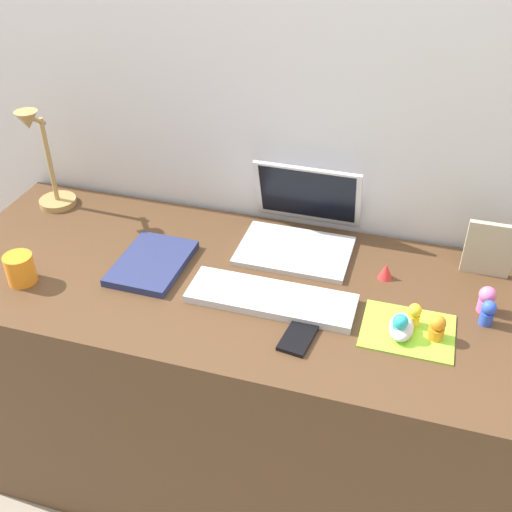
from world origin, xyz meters
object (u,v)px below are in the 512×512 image
keyboard (271,298)px  notebook_pad (153,262)px  desk_lamp (44,163)px  picture_frame (489,249)px  toy_figurine_red (386,271)px  toy_figurine_orange (437,328)px  laptop (300,225)px  cell_phone (300,335)px  mouse (401,327)px  toy_figurine_cyan (400,326)px  toy_figurine_pink (487,299)px  coffee_mug (20,269)px  toy_figurine_yellow (414,315)px  toy_figurine_blue (488,312)px

keyboard → notebook_pad: 0.34m
desk_lamp → notebook_pad: desk_lamp is taller
picture_frame → toy_figurine_red: 0.26m
notebook_pad → toy_figurine_orange: 0.74m
laptop → cell_phone: bearing=-76.6°
notebook_pad → picture_frame: 0.87m
cell_phone → mouse: bearing=26.7°
notebook_pad → toy_figurine_cyan: size_ratio=3.60×
keyboard → toy_figurine_pink: (0.50, 0.11, 0.03)m
coffee_mug → toy_figurine_yellow: size_ratio=1.24×
laptop → coffee_mug: laptop is taller
toy_figurine_blue → toy_figurine_red: bearing=155.9°
notebook_pad → toy_figurine_red: size_ratio=5.74×
coffee_mug → toy_figurine_pink: (1.12, 0.22, -0.00)m
toy_figurine_orange → toy_figurine_pink: 0.17m
keyboard → toy_figurine_blue: bearing=7.8°
desk_lamp → picture_frame: bearing=1.4°
keyboard → toy_figurine_cyan: (0.31, -0.04, 0.03)m
notebook_pad → toy_figurine_orange: toy_figurine_orange is taller
cell_phone → toy_figurine_red: bearing=68.2°
toy_figurine_orange → cell_phone: bearing=-164.4°
cell_phone → toy_figurine_cyan: toy_figurine_cyan is taller
laptop → toy_figurine_cyan: laptop is taller
cell_phone → desk_lamp: size_ratio=0.40×
coffee_mug → toy_figurine_pink: size_ratio=1.13×
toy_figurine_red → toy_figurine_yellow: 0.19m
laptop → toy_figurine_yellow: size_ratio=4.78×
keyboard → toy_figurine_orange: (0.39, -0.02, 0.02)m
mouse → cell_phone: 0.23m
cell_phone → toy_figurine_yellow: (0.24, 0.11, 0.03)m
laptop → toy_figurine_red: size_ratio=7.17×
keyboard → toy_figurine_cyan: toy_figurine_cyan is taller
laptop → toy_figurine_cyan: 0.44m
laptop → cell_phone: laptop is taller
toy_figurine_pink → toy_figurine_yellow: size_ratio=1.10×
notebook_pad → coffee_mug: 0.33m
desk_lamp → mouse: bearing=-14.1°
toy_figurine_pink → keyboard: bearing=-167.0°
toy_figurine_blue → toy_figurine_orange: bearing=-141.0°
toy_figurine_orange → coffee_mug: bearing=-175.4°
notebook_pad → toy_figurine_pink: toy_figurine_pink is taller
laptop → notebook_pad: (-0.34, -0.22, -0.04)m
toy_figurine_pink → toy_figurine_red: bearing=165.3°
laptop → toy_figurine_cyan: size_ratio=4.51×
coffee_mug → laptop: bearing=31.2°
notebook_pad → picture_frame: bearing=15.1°
toy_figurine_red → toy_figurine_blue: bearing=-24.1°
laptop → notebook_pad: laptop is taller
laptop → coffee_mug: size_ratio=3.85×
toy_figurine_red → toy_figurine_pink: (0.24, -0.06, 0.02)m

